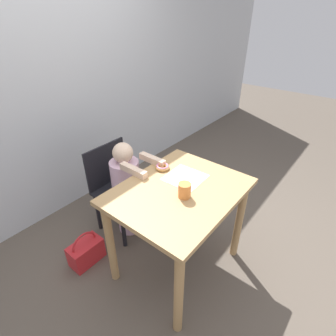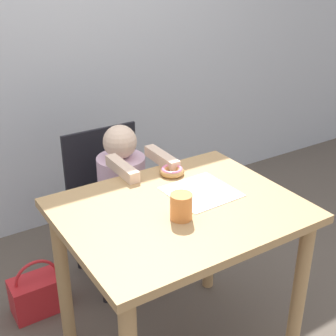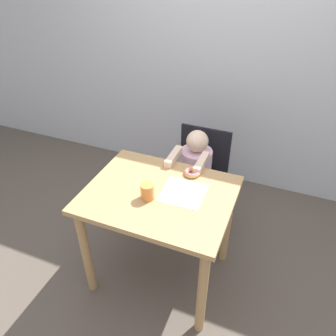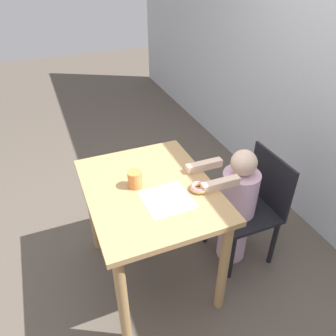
{
  "view_description": "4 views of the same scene",
  "coord_description": "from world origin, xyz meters",
  "px_view_note": "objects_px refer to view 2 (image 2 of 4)",
  "views": [
    {
      "loc": [
        -1.17,
        -0.85,
        1.83
      ],
      "look_at": [
        0.02,
        0.11,
        0.9
      ],
      "focal_mm": 28.0,
      "sensor_mm": 36.0,
      "label": 1
    },
    {
      "loc": [
        -0.89,
        -1.32,
        1.7
      ],
      "look_at": [
        0.02,
        0.11,
        0.9
      ],
      "focal_mm": 50.0,
      "sensor_mm": 36.0,
      "label": 2
    },
    {
      "loc": [
        0.65,
        -1.46,
        2.07
      ],
      "look_at": [
        0.02,
        0.11,
        0.9
      ],
      "focal_mm": 35.0,
      "sensor_mm": 36.0,
      "label": 3
    },
    {
      "loc": [
        1.45,
        -0.48,
        1.96
      ],
      "look_at": [
        0.02,
        0.11,
        0.9
      ],
      "focal_mm": 35.0,
      "sensor_mm": 36.0,
      "label": 4
    }
  ],
  "objects_px": {
    "donut": "(172,171)",
    "cup": "(181,207)",
    "child_figure": "(124,207)",
    "handbag": "(39,293)",
    "chair": "(114,202)"
  },
  "relations": [
    {
      "from": "chair",
      "to": "child_figure",
      "type": "distance_m",
      "value": 0.12
    },
    {
      "from": "child_figure",
      "to": "donut",
      "type": "xyz_separation_m",
      "value": [
        0.08,
        -0.35,
        0.33
      ]
    },
    {
      "from": "chair",
      "to": "cup",
      "type": "bearing_deg",
      "value": -96.82
    },
    {
      "from": "handbag",
      "to": "cup",
      "type": "bearing_deg",
      "value": -59.82
    },
    {
      "from": "child_figure",
      "to": "cup",
      "type": "height_order",
      "value": "child_figure"
    },
    {
      "from": "child_figure",
      "to": "handbag",
      "type": "height_order",
      "value": "child_figure"
    },
    {
      "from": "donut",
      "to": "handbag",
      "type": "height_order",
      "value": "donut"
    },
    {
      "from": "chair",
      "to": "handbag",
      "type": "xyz_separation_m",
      "value": [
        -0.5,
        -0.11,
        -0.33
      ]
    },
    {
      "from": "donut",
      "to": "cup",
      "type": "relative_size",
      "value": 1.09
    },
    {
      "from": "child_figure",
      "to": "donut",
      "type": "relative_size",
      "value": 8.28
    },
    {
      "from": "chair",
      "to": "child_figure",
      "type": "height_order",
      "value": "child_figure"
    },
    {
      "from": "child_figure",
      "to": "handbag",
      "type": "bearing_deg",
      "value": 178.95
    },
    {
      "from": "handbag",
      "to": "child_figure",
      "type": "bearing_deg",
      "value": -1.05
    },
    {
      "from": "child_figure",
      "to": "handbag",
      "type": "distance_m",
      "value": 0.61
    },
    {
      "from": "chair",
      "to": "cup",
      "type": "relative_size",
      "value": 8.06
    }
  ]
}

